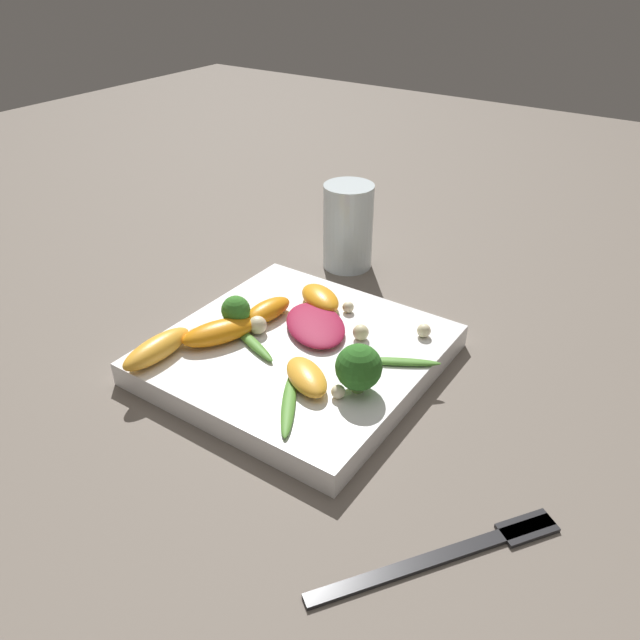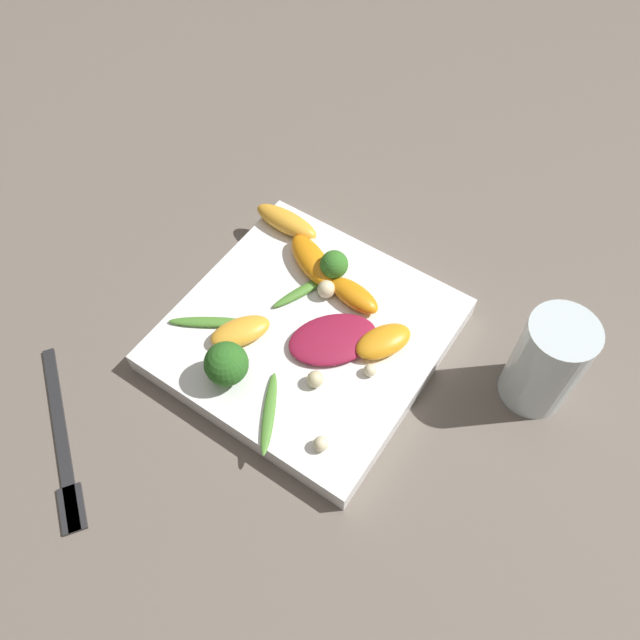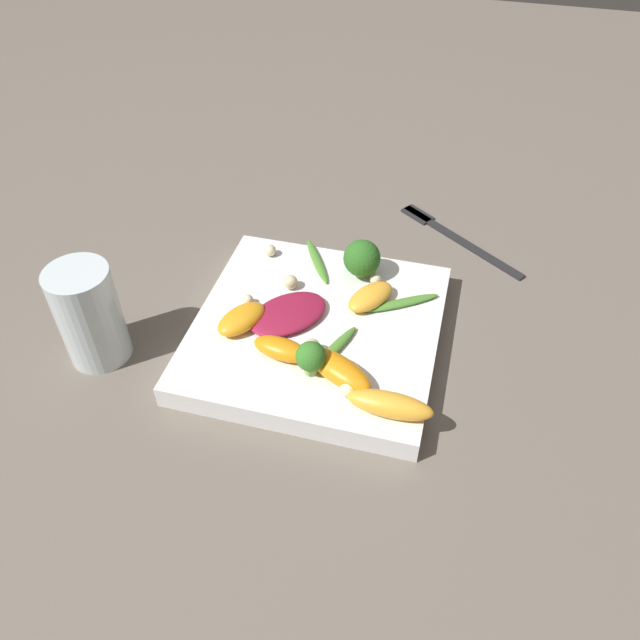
# 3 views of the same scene
# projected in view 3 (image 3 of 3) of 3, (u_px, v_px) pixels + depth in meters

# --- Properties ---
(ground_plane) EXTENTS (2.40, 2.40, 0.00)m
(ground_plane) POSITION_uv_depth(u_px,v_px,m) (317.00, 340.00, 0.67)
(ground_plane) COLOR #6B6056
(plate) EXTENTS (0.25, 0.25, 0.03)m
(plate) POSITION_uv_depth(u_px,v_px,m) (317.00, 331.00, 0.66)
(plate) COLOR white
(plate) RESTS_ON ground_plane
(drinking_glass) EXTENTS (0.06, 0.06, 0.11)m
(drinking_glass) POSITION_uv_depth(u_px,v_px,m) (89.00, 315.00, 0.62)
(drinking_glass) COLOR silver
(drinking_glass) RESTS_ON ground_plane
(fork) EXTENTS (0.17, 0.13, 0.01)m
(fork) POSITION_uv_depth(u_px,v_px,m) (448.00, 232.00, 0.81)
(fork) COLOR #262628
(fork) RESTS_ON ground_plane
(radicchio_leaf_0) EXTENTS (0.10, 0.11, 0.01)m
(radicchio_leaf_0) POSITION_uv_depth(u_px,v_px,m) (289.00, 311.00, 0.66)
(radicchio_leaf_0) COLOR maroon
(radicchio_leaf_0) RESTS_ON plate
(orange_segment_0) EXTENTS (0.06, 0.07, 0.02)m
(orange_segment_0) POSITION_uv_depth(u_px,v_px,m) (370.00, 297.00, 0.67)
(orange_segment_0) COLOR #FCAD33
(orange_segment_0) RESTS_ON plate
(orange_segment_1) EXTENTS (0.08, 0.03, 0.02)m
(orange_segment_1) POSITION_uv_depth(u_px,v_px,m) (390.00, 405.00, 0.56)
(orange_segment_1) COLOR #FCAD33
(orange_segment_1) RESTS_ON plate
(orange_segment_2) EXTENTS (0.06, 0.03, 0.02)m
(orange_segment_2) POSITION_uv_depth(u_px,v_px,m) (282.00, 349.00, 0.62)
(orange_segment_2) COLOR orange
(orange_segment_2) RESTS_ON plate
(orange_segment_3) EXTENTS (0.08, 0.06, 0.02)m
(orange_segment_3) POSITION_uv_depth(u_px,v_px,m) (338.00, 369.00, 0.59)
(orange_segment_3) COLOR orange
(orange_segment_3) RESTS_ON plate
(orange_segment_4) EXTENTS (0.06, 0.07, 0.02)m
(orange_segment_4) POSITION_uv_depth(u_px,v_px,m) (242.00, 319.00, 0.65)
(orange_segment_4) COLOR orange
(orange_segment_4) RESTS_ON plate
(broccoli_floret_0) EXTENTS (0.03, 0.03, 0.04)m
(broccoli_floret_0) POSITION_uv_depth(u_px,v_px,m) (311.00, 357.00, 0.59)
(broccoli_floret_0) COLOR #84AD5B
(broccoli_floret_0) RESTS_ON plate
(broccoli_floret_1) EXTENTS (0.04, 0.04, 0.05)m
(broccoli_floret_1) POSITION_uv_depth(u_px,v_px,m) (362.00, 258.00, 0.69)
(broccoli_floret_1) COLOR #84AD5B
(broccoli_floret_1) RESTS_ON plate
(arugula_sprig_0) EXTENTS (0.08, 0.06, 0.01)m
(arugula_sprig_0) POSITION_uv_depth(u_px,v_px,m) (402.00, 303.00, 0.67)
(arugula_sprig_0) COLOR #518E33
(arugula_sprig_0) RESTS_ON plate
(arugula_sprig_1) EXTENTS (0.05, 0.08, 0.01)m
(arugula_sprig_1) POSITION_uv_depth(u_px,v_px,m) (317.00, 261.00, 0.73)
(arugula_sprig_1) COLOR #518E33
(arugula_sprig_1) RESTS_ON plate
(arugula_sprig_2) EXTENTS (0.04, 0.08, 0.01)m
(arugula_sprig_2) POSITION_uv_depth(u_px,v_px,m) (333.00, 350.00, 0.62)
(arugula_sprig_2) COLOR #518E33
(arugula_sprig_2) RESTS_ON plate
(macadamia_nut_0) EXTENTS (0.01, 0.01, 0.01)m
(macadamia_nut_0) POSITION_uv_depth(u_px,v_px,m) (376.00, 279.00, 0.70)
(macadamia_nut_0) COLOR beige
(macadamia_nut_0) RESTS_ON plate
(macadamia_nut_1) EXTENTS (0.01, 0.01, 0.01)m
(macadamia_nut_1) POSITION_uv_depth(u_px,v_px,m) (270.00, 251.00, 0.73)
(macadamia_nut_1) COLOR beige
(macadamia_nut_1) RESTS_ON plate
(macadamia_nut_2) EXTENTS (0.01, 0.01, 0.01)m
(macadamia_nut_2) POSITION_uv_depth(u_px,v_px,m) (248.00, 300.00, 0.67)
(macadamia_nut_2) COLOR beige
(macadamia_nut_2) RESTS_ON plate
(macadamia_nut_3) EXTENTS (0.02, 0.02, 0.02)m
(macadamia_nut_3) POSITION_uv_depth(u_px,v_px,m) (348.00, 390.00, 0.58)
(macadamia_nut_3) COLOR beige
(macadamia_nut_3) RESTS_ON plate
(macadamia_nut_4) EXTENTS (0.02, 0.02, 0.02)m
(macadamia_nut_4) POSITION_uv_depth(u_px,v_px,m) (311.00, 348.00, 0.62)
(macadamia_nut_4) COLOR beige
(macadamia_nut_4) RESTS_ON plate
(macadamia_nut_5) EXTENTS (0.02, 0.02, 0.02)m
(macadamia_nut_5) POSITION_uv_depth(u_px,v_px,m) (291.00, 282.00, 0.69)
(macadamia_nut_5) COLOR beige
(macadamia_nut_5) RESTS_ON plate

